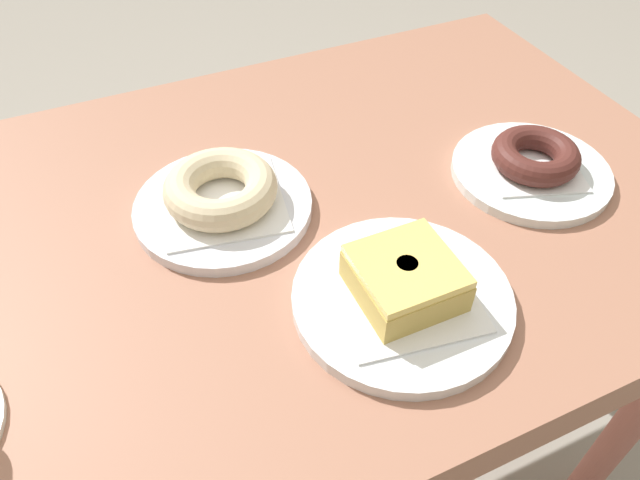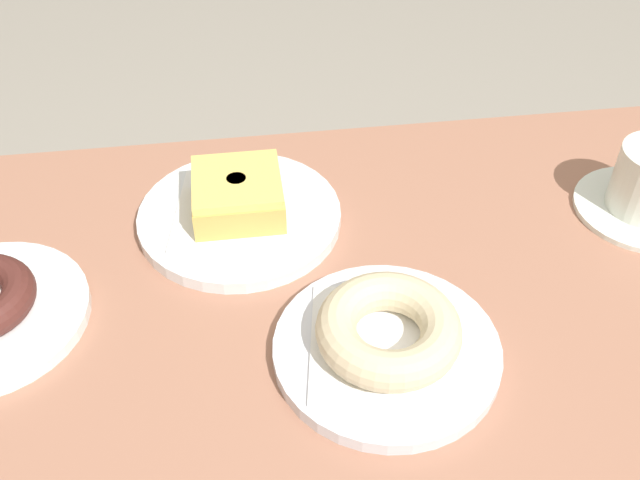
{
  "view_description": "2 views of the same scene",
  "coord_description": "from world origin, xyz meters",
  "px_view_note": "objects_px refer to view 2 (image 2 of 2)",
  "views": [
    {
      "loc": [
        -0.18,
        -0.47,
        1.17
      ],
      "look_at": [
        -0.01,
        -0.1,
        0.75
      ],
      "focal_mm": 33.08,
      "sensor_mm": 36.0,
      "label": 1
    },
    {
      "loc": [
        0.04,
        0.43,
        1.22
      ],
      "look_at": [
        -0.03,
        -0.1,
        0.73
      ],
      "focal_mm": 40.95,
      "sensor_mm": 36.0,
      "label": 2
    }
  ],
  "objects_px": {
    "donut_glazed_square": "(238,194)",
    "donut_sugar_ring": "(388,329)",
    "plate_sugar_ring": "(386,350)",
    "plate_glazed_square": "(240,217)"
  },
  "relations": [
    {
      "from": "donut_glazed_square",
      "to": "donut_sugar_ring",
      "type": "bearing_deg",
      "value": 120.68
    },
    {
      "from": "donut_sugar_ring",
      "to": "donut_glazed_square",
      "type": "bearing_deg",
      "value": -59.32
    },
    {
      "from": "plate_glazed_square",
      "to": "plate_sugar_ring",
      "type": "relative_size",
      "value": 1.07
    },
    {
      "from": "donut_glazed_square",
      "to": "donut_sugar_ring",
      "type": "relative_size",
      "value": 0.73
    },
    {
      "from": "plate_glazed_square",
      "to": "plate_sugar_ring",
      "type": "bearing_deg",
      "value": 120.68
    },
    {
      "from": "plate_sugar_ring",
      "to": "donut_sugar_ring",
      "type": "distance_m",
      "value": 0.03
    },
    {
      "from": "donut_glazed_square",
      "to": "plate_sugar_ring",
      "type": "relative_size",
      "value": 0.46
    },
    {
      "from": "plate_glazed_square",
      "to": "plate_sugar_ring",
      "type": "distance_m",
      "value": 0.23
    },
    {
      "from": "donut_glazed_square",
      "to": "donut_sugar_ring",
      "type": "distance_m",
      "value": 0.23
    },
    {
      "from": "plate_glazed_square",
      "to": "plate_sugar_ring",
      "type": "height_order",
      "value": "same"
    }
  ]
}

